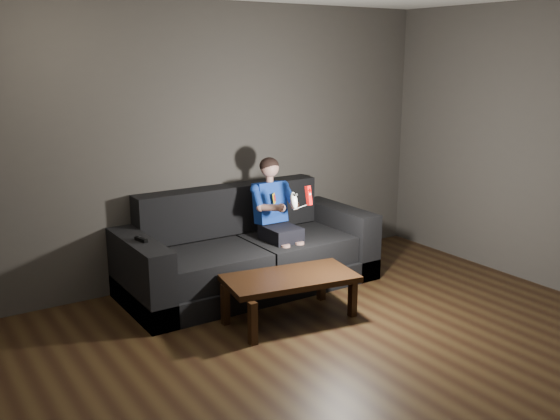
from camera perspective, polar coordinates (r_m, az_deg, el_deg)
floor at (r=4.63m, az=9.25°, el=-14.49°), size 5.00×5.00×0.00m
back_wall at (r=6.20m, az=-6.00°, el=6.09°), size 5.00×0.04×2.70m
sofa at (r=6.04m, az=-2.97°, el=-4.24°), size 2.43×1.05×0.94m
child at (r=5.99m, az=-0.39°, el=0.12°), size 0.45×0.55×1.09m
wii_remote_red at (r=5.65m, az=2.64°, el=1.34°), size 0.05×0.07×0.18m
nunchuk_white at (r=5.57m, az=1.29°, el=0.89°), size 0.08×0.10×0.16m
wii_remote_black at (r=5.41m, az=-12.59°, el=-2.66°), size 0.07×0.16×0.03m
coffee_table at (r=5.26m, az=0.92°, el=-6.57°), size 1.17×0.72×0.40m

